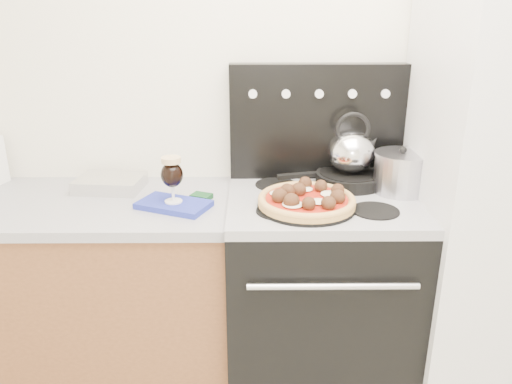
{
  "coord_description": "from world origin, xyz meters",
  "views": [
    {
      "loc": [
        -0.2,
        -0.71,
        1.64
      ],
      "look_at": [
        -0.19,
        1.05,
        0.99
      ],
      "focal_mm": 35.0,
      "sensor_mm": 36.0,
      "label": 1
    }
  ],
  "objects_px": {
    "skillet": "(349,179)",
    "fridge": "(499,192)",
    "pizza_pan": "(306,206)",
    "tea_kettle": "(351,148)",
    "oven_mitt": "(174,205)",
    "base_cabinet": "(67,300)",
    "beer_glass": "(172,179)",
    "pizza": "(307,198)",
    "stove_body": "(317,300)",
    "stock_pot": "(401,174)"
  },
  "relations": [
    {
      "from": "skillet",
      "to": "fridge",
      "type": "bearing_deg",
      "value": -17.98
    },
    {
      "from": "pizza_pan",
      "to": "tea_kettle",
      "type": "height_order",
      "value": "tea_kettle"
    },
    {
      "from": "oven_mitt",
      "to": "base_cabinet",
      "type": "bearing_deg",
      "value": 171.11
    },
    {
      "from": "pizza_pan",
      "to": "skillet",
      "type": "relative_size",
      "value": 1.3
    },
    {
      "from": "base_cabinet",
      "to": "fridge",
      "type": "height_order",
      "value": "fridge"
    },
    {
      "from": "fridge",
      "to": "oven_mitt",
      "type": "bearing_deg",
      "value": -178.67
    },
    {
      "from": "beer_glass",
      "to": "skillet",
      "type": "bearing_deg",
      "value": 16.25
    },
    {
      "from": "pizza",
      "to": "skillet",
      "type": "relative_size",
      "value": 1.28
    },
    {
      "from": "pizza_pan",
      "to": "pizza",
      "type": "xyz_separation_m",
      "value": [
        0.0,
        0.0,
        0.03
      ]
    },
    {
      "from": "stove_body",
      "to": "pizza",
      "type": "xyz_separation_m",
      "value": [
        -0.08,
        -0.11,
        0.52
      ]
    },
    {
      "from": "skillet",
      "to": "oven_mitt",
      "type": "bearing_deg",
      "value": -163.75
    },
    {
      "from": "beer_glass",
      "to": "oven_mitt",
      "type": "bearing_deg",
      "value": 0.0
    },
    {
      "from": "pizza",
      "to": "stock_pot",
      "type": "height_order",
      "value": "stock_pot"
    },
    {
      "from": "beer_glass",
      "to": "base_cabinet",
      "type": "bearing_deg",
      "value": 171.11
    },
    {
      "from": "base_cabinet",
      "to": "pizza",
      "type": "distance_m",
      "value": 1.16
    },
    {
      "from": "tea_kettle",
      "to": "stove_body",
      "type": "bearing_deg",
      "value": -149.76
    },
    {
      "from": "pizza_pan",
      "to": "pizza",
      "type": "height_order",
      "value": "pizza"
    },
    {
      "from": "oven_mitt",
      "to": "skillet",
      "type": "relative_size",
      "value": 0.95
    },
    {
      "from": "tea_kettle",
      "to": "stock_pot",
      "type": "xyz_separation_m",
      "value": [
        0.19,
        -0.09,
        -0.08
      ]
    },
    {
      "from": "skillet",
      "to": "tea_kettle",
      "type": "relative_size",
      "value": 1.31
    },
    {
      "from": "pizza",
      "to": "stove_body",
      "type": "bearing_deg",
      "value": 55.68
    },
    {
      "from": "beer_glass",
      "to": "skillet",
      "type": "relative_size",
      "value": 0.65
    },
    {
      "from": "pizza",
      "to": "pizza_pan",
      "type": "bearing_deg",
      "value": 0.0
    },
    {
      "from": "base_cabinet",
      "to": "tea_kettle",
      "type": "bearing_deg",
      "value": 6.1
    },
    {
      "from": "oven_mitt",
      "to": "stove_body",
      "type": "bearing_deg",
      "value": 5.31
    },
    {
      "from": "base_cabinet",
      "to": "stock_pot",
      "type": "relative_size",
      "value": 6.68
    },
    {
      "from": "stock_pot",
      "to": "stove_body",
      "type": "bearing_deg",
      "value": -168.98
    },
    {
      "from": "base_cabinet",
      "to": "stove_body",
      "type": "distance_m",
      "value": 1.11
    },
    {
      "from": "stove_body",
      "to": "fridge",
      "type": "distance_m",
      "value": 0.87
    },
    {
      "from": "base_cabinet",
      "to": "pizza",
      "type": "relative_size",
      "value": 3.91
    },
    {
      "from": "oven_mitt",
      "to": "stock_pot",
      "type": "height_order",
      "value": "stock_pot"
    },
    {
      "from": "skillet",
      "to": "stock_pot",
      "type": "bearing_deg",
      "value": -26.23
    },
    {
      "from": "base_cabinet",
      "to": "stock_pot",
      "type": "distance_m",
      "value": 1.54
    },
    {
      "from": "fridge",
      "to": "tea_kettle",
      "type": "bearing_deg",
      "value": 162.02
    },
    {
      "from": "stove_body",
      "to": "stock_pot",
      "type": "height_order",
      "value": "stock_pot"
    },
    {
      "from": "oven_mitt",
      "to": "beer_glass",
      "type": "xyz_separation_m",
      "value": [
        0.0,
        0.0,
        0.11
      ]
    },
    {
      "from": "stove_body",
      "to": "pizza_pan",
      "type": "distance_m",
      "value": 0.5
    },
    {
      "from": "stove_body",
      "to": "tea_kettle",
      "type": "height_order",
      "value": "tea_kettle"
    },
    {
      "from": "pizza_pan",
      "to": "tea_kettle",
      "type": "relative_size",
      "value": 1.7
    },
    {
      "from": "stove_body",
      "to": "oven_mitt",
      "type": "distance_m",
      "value": 0.76
    },
    {
      "from": "beer_glass",
      "to": "tea_kettle",
      "type": "relative_size",
      "value": 0.85
    },
    {
      "from": "fridge",
      "to": "tea_kettle",
      "type": "relative_size",
      "value": 8.6
    },
    {
      "from": "pizza_pan",
      "to": "skillet",
      "type": "bearing_deg",
      "value": 51.61
    },
    {
      "from": "beer_glass",
      "to": "pizza",
      "type": "relative_size",
      "value": 0.5
    },
    {
      "from": "pizza_pan",
      "to": "stock_pot",
      "type": "distance_m",
      "value": 0.45
    },
    {
      "from": "fridge",
      "to": "oven_mitt",
      "type": "distance_m",
      "value": 1.29
    },
    {
      "from": "pizza",
      "to": "tea_kettle",
      "type": "height_order",
      "value": "tea_kettle"
    },
    {
      "from": "base_cabinet",
      "to": "pizza_pan",
      "type": "relative_size",
      "value": 3.87
    },
    {
      "from": "beer_glass",
      "to": "tea_kettle",
      "type": "distance_m",
      "value": 0.76
    },
    {
      "from": "base_cabinet",
      "to": "stock_pot",
      "type": "height_order",
      "value": "stock_pot"
    }
  ]
}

